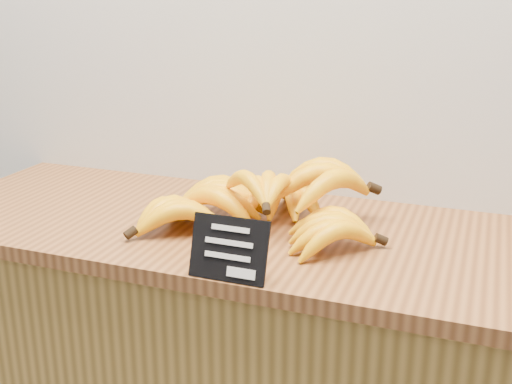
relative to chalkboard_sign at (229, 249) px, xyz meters
The scene contains 3 objects.
counter_top 0.26m from the chalkboard_sign, 95.80° to the left, with size 1.50×0.54×0.03m, color brown.
chalkboard_sign is the anchor object (origin of this frame).
banana_pile 0.26m from the chalkboard_sign, 94.86° to the left, with size 0.54×0.36×0.13m.
Camera 1 is at (0.33, 1.59, 1.41)m, focal length 45.00 mm.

